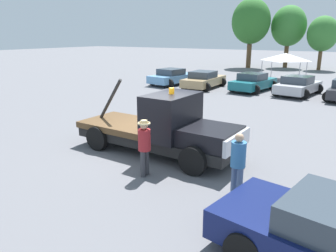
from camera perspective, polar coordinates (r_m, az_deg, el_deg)
The scene contains 13 objects.
ground_plane at distance 11.74m, azimuth -2.07°, elevation -4.59°, with size 160.00×160.00×0.00m, color slate.
tow_truck at distance 11.25m, azimuth -0.59°, elevation -0.50°, with size 6.06×2.29×2.51m.
person_near_truck at distance 8.50m, azimuth 12.10°, elevation -5.92°, with size 0.38×0.38×1.71m.
person_at_hood at distance 9.54m, azimuth -4.13°, elevation -3.06°, with size 0.38×0.38×1.71m.
parked_car_skyblue at distance 27.60m, azimuth 0.76°, elevation 8.55°, with size 2.93×4.58×1.34m.
parked_car_tan at distance 25.89m, azimuth 6.24°, elevation 7.99°, with size 2.55×4.64×1.34m.
parked_car_teal at distance 25.27m, azimuth 14.60°, elevation 7.39°, with size 2.81×4.59×1.34m.
parked_car_silver at distance 24.47m, azimuth 21.69°, elevation 6.54°, with size 2.92×4.50×1.34m.
canopy_tent_white at distance 32.53m, azimuth 19.81°, elevation 11.25°, with size 3.35×3.35×2.42m.
tree_left at distance 44.84m, azimuth 20.28°, elevation 16.00°, with size 4.21×4.21×7.53m.
tree_center at distance 43.03m, azimuth 25.35°, elevation 14.29°, with size 3.44×3.44×6.14m.
tree_right at distance 43.18m, azimuth 14.26°, elevation 17.22°, with size 4.66×4.66×8.32m.
traffic_cone at distance 16.31m, azimuth -1.79°, elevation 2.15°, with size 0.40×0.40×0.55m.
Camera 1 is at (6.24, -9.08, 4.06)m, focal length 35.00 mm.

